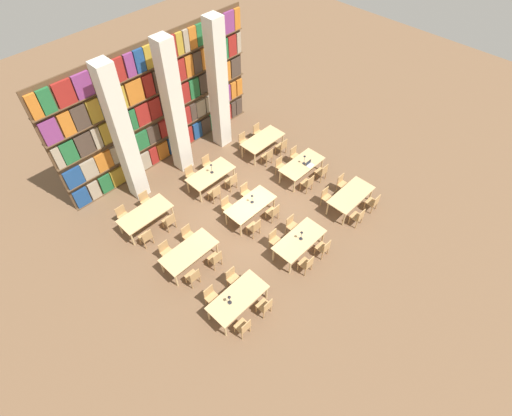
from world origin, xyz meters
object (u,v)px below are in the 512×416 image
object	(u,v)px
chair_11	(342,183)
chair_19	(246,192)
chair_26	(169,221)
reading_table_0	(238,298)
chair_24	(146,237)
chair_30	(232,181)
reading_table_5	(302,165)
pillar_center	(174,110)
chair_22	(322,172)
chair_23	(295,155)
chair_17	(227,206)
chair_28	(215,193)
chair_27	(146,201)
chair_29	(191,175)
chair_10	(373,202)
reading_table_1	(299,241)
chair_20	(308,183)
reading_table_2	(351,196)
reading_table_6	(145,215)
desk_lamp_0	(229,298)
chair_34	(282,146)
chair_7	(292,225)
chair_32	(268,156)
chair_1	(211,296)
chair_3	(233,278)
reading_table_7	(211,175)
chair_16	(255,227)
chair_5	(275,240)
reading_table_3	(189,252)
reading_table_4	(251,205)
pillar_right	(218,86)
chair_0	(244,327)
chair_35	(258,132)
chair_25	(123,215)
chair_6	(324,248)
chair_2	(265,306)
desk_lamp_3	(304,158)
desk_lamp_2	(252,197)
chair_13	(166,251)
desk_lamp_4	(211,167)
chair_15	(188,235)
chair_31	(208,164)
chair_18	(273,212)
chair_33	(244,141)
chair_9	(327,197)
laptop	(310,165)
reading_table_8	(263,140)

from	to	relation	value
chair_11	chair_19	distance (m)	4.09
chair_26	reading_table_0	bearing A→B (deg)	-96.97
chair_24	chair_30	size ratio (longest dim) A/B	1.00
reading_table_5	pillar_center	bearing A→B (deg)	126.39
chair_22	chair_23	xyz separation A→B (m)	(0.00, 1.54, 0.00)
chair_11	chair_17	size ratio (longest dim) A/B	1.00
pillar_center	chair_28	size ratio (longest dim) A/B	6.93
reading_table_5	chair_27	size ratio (longest dim) A/B	2.38
reading_table_5	chair_29	bearing A→B (deg)	138.91
chair_10	chair_30	xyz separation A→B (m)	(-3.16, 4.98, 0.00)
reading_table_1	chair_20	xyz separation A→B (m)	(2.70, 1.78, -0.20)
chair_27	chair_24	bearing A→B (deg)	54.83
reading_table_2	reading_table_6	distance (m)	8.18
desk_lamp_0	chair_34	size ratio (longest dim) A/B	0.48
chair_7	chair_29	distance (m)	5.02
chair_20	pillar_center	bearing A→B (deg)	117.79
chair_10	chair_27	xyz separation A→B (m)	(-6.36, 6.66, 0.00)
chair_32	chair_1	bearing A→B (deg)	-151.84
reading_table_2	chair_32	world-z (taller)	chair_32
chair_3	reading_table_7	distance (m)	5.06
desk_lamp_0	chair_16	size ratio (longest dim) A/B	0.48
chair_3	reading_table_7	size ratio (longest dim) A/B	0.42
chair_5	chair_16	size ratio (longest dim) A/B	1.00
reading_table_3	reading_table_4	bearing A→B (deg)	0.14
pillar_right	chair_0	bearing A→B (deg)	-128.57
chair_35	chair_25	bearing A→B (deg)	-1.15
reading_table_1	chair_6	size ratio (longest dim) A/B	2.38
chair_2	chair_17	bearing A→B (deg)	62.58
desk_lamp_3	chair_34	bearing A→B (deg)	74.69
desk_lamp_0	reading_table_6	size ratio (longest dim) A/B	0.20
desk_lamp_2	chair_20	size ratio (longest dim) A/B	0.50
chair_7	reading_table_7	world-z (taller)	chair_7
desk_lamp_2	chair_24	size ratio (longest dim) A/B	0.50
chair_13	desk_lamp_4	distance (m)	4.16
desk_lamp_3	chair_32	bearing A→B (deg)	107.10
chair_15	chair_27	size ratio (longest dim) A/B	1.00
chair_31	chair_0	bearing A→B (deg)	57.10
chair_18	chair_28	world-z (taller)	same
chair_33	chair_9	bearing A→B (deg)	88.36
laptop	desk_lamp_4	distance (m)	4.21
chair_17	reading_table_8	size ratio (longest dim) A/B	0.42
reading_table_0	reading_table_6	xyz separation A→B (m)	(0.01, 5.15, 0.00)
chair_17	chair_35	distance (m)	4.94
chair_19	desk_lamp_0	bearing A→B (deg)	39.42
chair_13	chair_23	distance (m)	7.30
pillar_center	chair_5	distance (m)	6.60
chair_26	chair_30	size ratio (longest dim) A/B	1.00
pillar_right	chair_20	xyz separation A→B (m)	(0.28, -5.07, -2.53)
chair_10	reading_table_5	world-z (taller)	chair_10
chair_28	chair_26	bearing A→B (deg)	176.36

